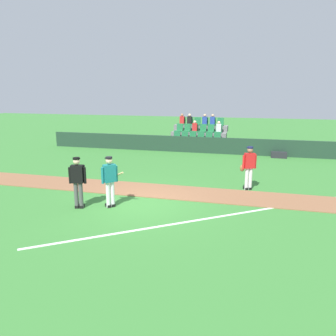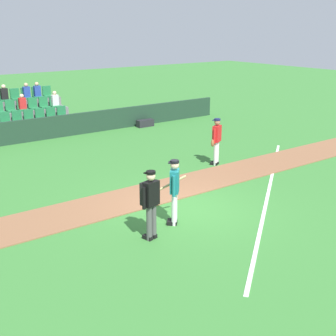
% 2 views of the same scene
% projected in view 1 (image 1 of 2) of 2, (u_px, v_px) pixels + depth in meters
% --- Properties ---
extents(ground_plane, '(80.00, 80.00, 0.00)m').
position_uv_depth(ground_plane, '(140.00, 203.00, 11.81)').
color(ground_plane, '#387A33').
extents(infield_dirt_path, '(28.00, 1.82, 0.03)m').
position_uv_depth(infield_dirt_path, '(153.00, 190.00, 13.29)').
color(infield_dirt_path, brown).
rests_on(infield_dirt_path, ground).
extents(foul_line_chalk, '(9.57, 7.40, 0.01)m').
position_uv_depth(foul_line_chalk, '(223.00, 216.00, 10.59)').
color(foul_line_chalk, white).
rests_on(foul_line_chalk, ground).
extents(dugout_fence, '(20.00, 0.16, 1.03)m').
position_uv_depth(dugout_fence, '(194.00, 145.00, 21.40)').
color(dugout_fence, '#1E3828').
rests_on(dugout_fence, ground).
extents(stadium_bleachers, '(3.90, 2.95, 2.30)m').
position_uv_depth(stadium_bleachers, '(199.00, 139.00, 23.15)').
color(stadium_bleachers, slate).
rests_on(stadium_bleachers, ground).
extents(batter_teal_jersey, '(0.75, 0.68, 1.76)m').
position_uv_depth(batter_teal_jersey, '(110.00, 180.00, 11.22)').
color(batter_teal_jersey, white).
rests_on(batter_teal_jersey, ground).
extents(umpire_home_plate, '(0.58, 0.37, 1.76)m').
position_uv_depth(umpire_home_plate, '(78.00, 180.00, 11.12)').
color(umpire_home_plate, '#4C4C4C').
rests_on(umpire_home_plate, ground).
extents(runner_red_jersey, '(0.65, 0.42, 1.76)m').
position_uv_depth(runner_red_jersey, '(249.00, 166.00, 13.21)').
color(runner_red_jersey, silver).
rests_on(runner_red_jersey, ground).
extents(equipment_bag, '(0.90, 0.36, 0.36)m').
position_uv_depth(equipment_bag, '(279.00, 155.00, 19.73)').
color(equipment_bag, '#232328').
rests_on(equipment_bag, ground).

